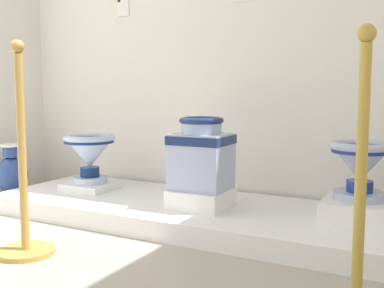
{
  "coord_description": "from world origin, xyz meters",
  "views": [
    {
      "loc": [
        2.97,
        -0.03,
        0.78
      ],
      "look_at": [
        1.67,
        2.41,
        0.47
      ],
      "focal_mm": 43.66,
      "sensor_mm": 36.0,
      "label": 1
    }
  ],
  "objects": [
    {
      "name": "plinth_block_rightmost",
      "position": [
        0.87,
        2.43,
        0.14
      ],
      "size": [
        0.33,
        0.29,
        0.05
      ],
      "primitive_type": "cube",
      "color": "white",
      "rests_on": "display_platform"
    },
    {
      "name": "plinth_block_slender_white",
      "position": [
        1.77,
        2.34,
        0.17
      ],
      "size": [
        0.32,
        0.31,
        0.11
      ],
      "primitive_type": "cube",
      "color": "white",
      "rests_on": "display_platform"
    },
    {
      "name": "stanchion_post_near_right",
      "position": [
        2.74,
        1.64,
        0.3
      ],
      "size": [
        0.25,
        0.25,
        1.01
      ],
      "color": "gold",
      "rests_on": "ground_plane"
    },
    {
      "name": "antique_toilet_squat_floral",
      "position": [
        2.62,
        2.45,
        0.42
      ],
      "size": [
        0.32,
        0.32,
        0.3
      ],
      "color": "#AAB2D2",
      "rests_on": "plinth_block_squat_floral"
    },
    {
      "name": "antique_toilet_slender_white",
      "position": [
        1.77,
        2.34,
        0.43
      ],
      "size": [
        0.32,
        0.28,
        0.42
      ],
      "color": "#A3B0D6",
      "rests_on": "plinth_block_slender_white"
    },
    {
      "name": "info_placard_first",
      "position": [
        0.85,
        2.86,
        1.41
      ],
      "size": [
        0.1,
        0.01,
        0.15
      ],
      "color": "white"
    },
    {
      "name": "antique_toilet_rightmost",
      "position": [
        0.87,
        2.43,
        0.38
      ],
      "size": [
        0.35,
        0.35,
        0.33
      ],
      "color": "silver",
      "rests_on": "plinth_block_rightmost"
    },
    {
      "name": "stanchion_post_near_left",
      "position": [
        1.23,
        1.53,
        0.28
      ],
      "size": [
        0.28,
        0.28,
        1.02
      ],
      "color": "#B98C41",
      "rests_on": "ground_plane"
    },
    {
      "name": "display_platform",
      "position": [
        1.74,
        2.41,
        0.06
      ],
      "size": [
        2.71,
        0.87,
        0.11
      ],
      "primitive_type": "cube",
      "color": "white",
      "rests_on": "ground_plane"
    },
    {
      "name": "decorative_vase_spare",
      "position": [
        0.2,
        2.34,
        0.18
      ],
      "size": [
        0.23,
        0.23,
        0.41
      ],
      "color": "white",
      "rests_on": "ground_plane"
    },
    {
      "name": "plinth_block_squat_floral",
      "position": [
        2.62,
        2.45,
        0.17
      ],
      "size": [
        0.34,
        0.39,
        0.12
      ],
      "primitive_type": "cube",
      "color": "white",
      "rests_on": "display_platform"
    }
  ]
}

